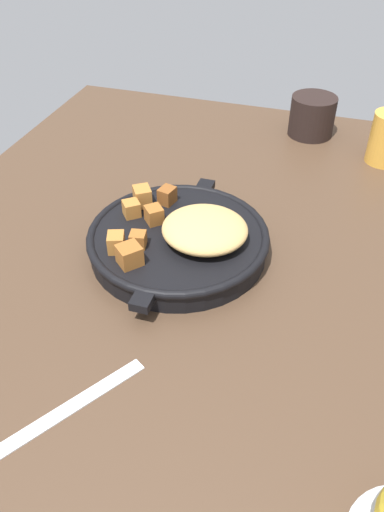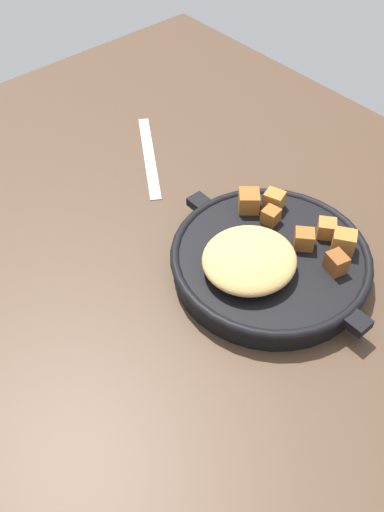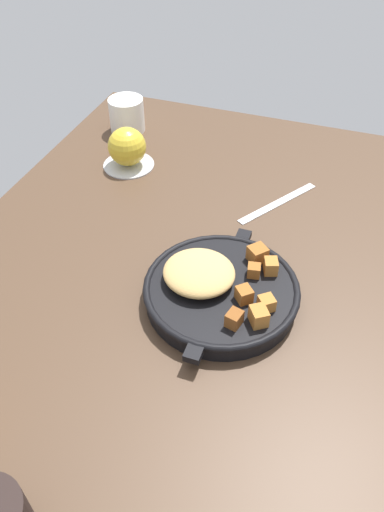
{
  "view_description": "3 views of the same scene",
  "coord_description": "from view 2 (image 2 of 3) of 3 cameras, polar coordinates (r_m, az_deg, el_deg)",
  "views": [
    {
      "loc": [
        47.31,
        13.43,
        45.48
      ],
      "look_at": [
        0.54,
        -1.25,
        5.14
      ],
      "focal_mm": 36.34,
      "sensor_mm": 36.0,
      "label": 1
    },
    {
      "loc": [
        -35.79,
        33.79,
        54.74
      ],
      "look_at": [
        0.07,
        2.57,
        3.63
      ],
      "focal_mm": 40.37,
      "sensor_mm": 36.0,
      "label": 2
    },
    {
      "loc": [
        -58.87,
        -19.03,
        60.54
      ],
      "look_at": [
        -3.92,
        0.37,
        6.33
      ],
      "focal_mm": 35.21,
      "sensor_mm": 36.0,
      "label": 3
    }
  ],
  "objects": [
    {
      "name": "ground_plane",
      "position": [
        0.75,
        1.53,
        -1.61
      ],
      "size": [
        115.1,
        89.95,
        2.4
      ],
      "primitive_type": "cube",
      "color": "#473323"
    },
    {
      "name": "cast_iron_skillet",
      "position": [
        0.72,
        7.57,
        -0.36
      ],
      "size": [
        29.29,
        24.94,
        6.48
      ],
      "color": "black",
      "rests_on": "ground_plane"
    },
    {
      "name": "butter_knife",
      "position": [
        0.9,
        -4.27,
        9.85
      ],
      "size": [
        18.0,
        12.32,
        0.36
      ],
      "primitive_type": "cube",
      "rotation": [
        0.0,
        0.0,
        -0.57
      ],
      "color": "silver",
      "rests_on": "ground_plane"
    }
  ]
}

